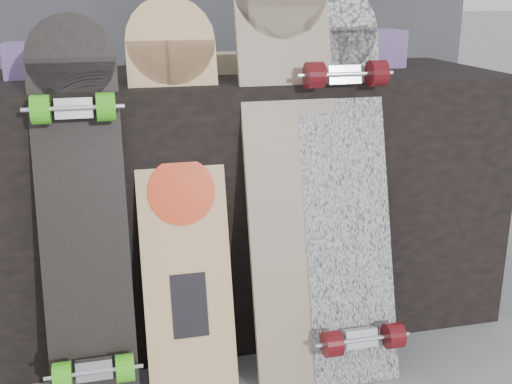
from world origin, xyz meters
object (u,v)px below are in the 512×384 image
object	(u,v)px
longboard_geisha	(181,186)
skateboard_dark	(82,212)
longboard_celtic	(291,154)
longboard_cascadia	(346,178)
vendor_table	(241,197)

from	to	relation	value
longboard_geisha	skateboard_dark	size ratio (longest dim) A/B	1.04
longboard_celtic	longboard_cascadia	bearing A→B (deg)	-12.74
longboard_celtic	longboard_cascadia	xyz separation A→B (m)	(0.15, -0.03, -0.07)
vendor_table	longboard_celtic	xyz separation A→B (m)	(0.07, -0.33, 0.22)
longboard_geisha	skateboard_dark	distance (m)	0.26
longboard_geisha	longboard_cascadia	distance (m)	0.45
longboard_geisha	longboard_cascadia	xyz separation A→B (m)	(0.45, -0.06, 0.01)
vendor_table	longboard_cascadia	bearing A→B (deg)	-59.74
longboard_cascadia	vendor_table	bearing A→B (deg)	120.26
longboard_geisha	vendor_table	bearing A→B (deg)	52.86
vendor_table	longboard_celtic	distance (m)	0.40
vendor_table	longboard_cascadia	world-z (taller)	longboard_cascadia
vendor_table	longboard_geisha	distance (m)	0.41
vendor_table	longboard_cascadia	size ratio (longest dim) A/B	1.50
vendor_table	longboard_geisha	world-z (taller)	longboard_geisha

